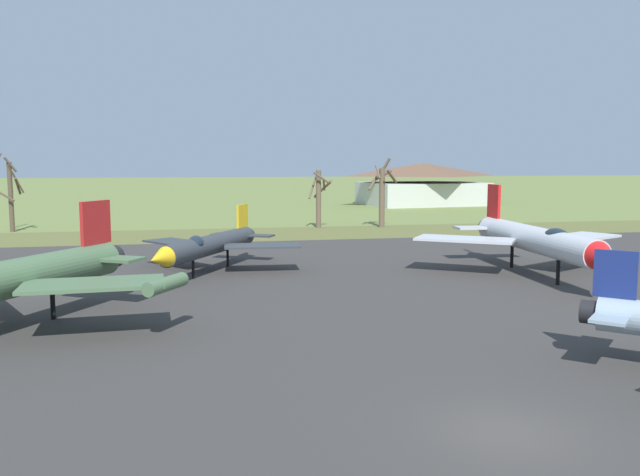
{
  "coord_description": "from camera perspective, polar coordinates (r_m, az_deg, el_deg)",
  "views": [
    {
      "loc": [
        -8.19,
        -15.35,
        7.22
      ],
      "look_at": [
        -0.72,
        21.25,
        2.84
      ],
      "focal_mm": 36.52,
      "sensor_mm": 36.0,
      "label": 1
    }
  ],
  "objects": [
    {
      "name": "jet_fighter_front_left",
      "position": [
        42.96,
        18.37,
        -0.09
      ],
      "size": [
        14.55,
        16.98,
        5.6
      ],
      "color": "silver",
      "rests_on": "ground"
    },
    {
      "name": "bare_tree_left_of_center",
      "position": [
        74.35,
        -25.51,
        3.68
      ],
      "size": [
        3.0,
        2.96,
        8.18
      ],
      "color": "brown",
      "rests_on": "ground"
    },
    {
      "name": "ground_plane",
      "position": [
        18.84,
        15.9,
        -16.11
      ],
      "size": [
        600.0,
        600.0,
        0.0
      ],
      "primitive_type": "plane",
      "color": "olive"
    },
    {
      "name": "info_placard_rear_left",
      "position": [
        36.71,
        -14.56,
        -3.78
      ],
      "size": [
        0.65,
        0.25,
        1.06
      ],
      "color": "black",
      "rests_on": "ground"
    },
    {
      "name": "bare_tree_right_of_center",
      "position": [
        71.88,
        5.47,
        4.11
      ],
      "size": [
        3.28,
        3.29,
        7.69
      ],
      "color": "brown",
      "rests_on": "ground"
    },
    {
      "name": "grass_verge_strip",
      "position": [
        65.35,
        -4.26,
        0.35
      ],
      "size": [
        153.1,
        12.0,
        0.06
      ],
      "primitive_type": "cube",
      "color": "brown",
      "rests_on": "ground"
    },
    {
      "name": "visitor_building",
      "position": [
        111.61,
        8.95,
        4.68
      ],
      "size": [
        21.49,
        16.86,
        7.06
      ],
      "color": "beige",
      "rests_on": "ground"
    },
    {
      "name": "bare_tree_center",
      "position": [
        71.04,
        -0.06,
        3.72
      ],
      "size": [
        2.8,
        2.68,
        6.32
      ],
      "color": "brown",
      "rests_on": "ground"
    },
    {
      "name": "asphalt_apron",
      "position": [
        33.34,
        2.99,
        -5.78
      ],
      "size": [
        93.1,
        53.85,
        0.05
      ],
      "primitive_type": "cube",
      "color": "#383533",
      "rests_on": "ground"
    },
    {
      "name": "info_placard_front_left",
      "position": [
        36.09,
        24.05,
        -4.57
      ],
      "size": [
        0.52,
        0.29,
        0.87
      ],
      "color": "black",
      "rests_on": "ground"
    },
    {
      "name": "jet_fighter_rear_left",
      "position": [
        42.59,
        -9.67,
        -0.58
      ],
      "size": [
        10.4,
        12.71,
        4.16
      ],
      "color": "#33383D",
      "rests_on": "ground"
    }
  ]
}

